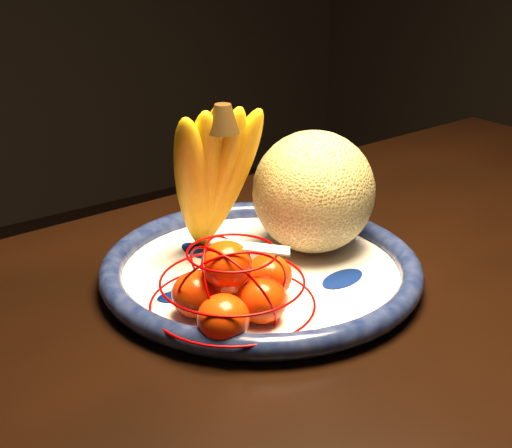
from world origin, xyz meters
TOP-DOWN VIEW (x-y plane):
  - dining_table at (0.02, -0.12)m, footprint 1.60×1.01m
  - fruit_bowl at (-0.01, 0.05)m, footprint 0.37×0.37m
  - cantaloupe at (0.08, 0.06)m, footprint 0.15×0.15m
  - banana_bunch at (-0.03, 0.11)m, footprint 0.14×0.13m
  - mandarin_bag at (-0.09, -0.02)m, footprint 0.22×0.22m
  - price_tag at (-0.07, -0.03)m, footprint 0.07×0.07m

SIDE VIEW (x-z plane):
  - dining_table at x=0.02m, z-range 0.31..1.09m
  - fruit_bowl at x=-0.01m, z-range 0.78..0.81m
  - mandarin_bag at x=-0.09m, z-range 0.77..0.88m
  - cantaloupe at x=0.08m, z-range 0.80..0.94m
  - price_tag at x=-0.07m, z-range 0.86..0.88m
  - banana_bunch at x=-0.03m, z-range 0.80..1.01m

